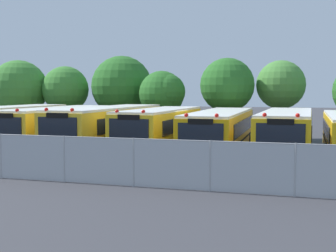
{
  "coord_description": "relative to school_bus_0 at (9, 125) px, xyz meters",
  "views": [
    {
      "loc": [
        7.32,
        -23.86,
        3.51
      ],
      "look_at": [
        0.27,
        0.0,
        1.6
      ],
      "focal_mm": 47.93,
      "sensor_mm": 36.0,
      "label": 1
    }
  ],
  "objects": [
    {
      "name": "tree_1",
      "position": [
        -1.15,
        9.07,
        2.26
      ],
      "size": [
        3.78,
        3.78,
        5.58
      ],
      "color": "#4C3823",
      "rests_on": "ground_plane"
    },
    {
      "name": "tree_5",
      "position": [
        15.74,
        10.03,
        2.56
      ],
      "size": [
        3.57,
        3.57,
        5.8
      ],
      "color": "#4C3823",
      "rests_on": "ground_plane"
    },
    {
      "name": "school_bus_0",
      "position": [
        0.0,
        0.0,
        0.0
      ],
      "size": [
        2.78,
        10.57,
        2.73
      ],
      "rotation": [
        0.0,
        0.0,
        3.16
      ],
      "color": "yellow",
      "rests_on": "ground_plane"
    },
    {
      "name": "school_bus_2",
      "position": [
        6.72,
        -0.02,
        0.02
      ],
      "size": [
        2.83,
        11.24,
        2.77
      ],
      "rotation": [
        0.0,
        0.0,
        3.11
      ],
      "color": "yellow",
      "rests_on": "ground_plane"
    },
    {
      "name": "school_bus_3",
      "position": [
        9.86,
        -0.16,
        -0.02
      ],
      "size": [
        2.61,
        9.31,
        2.69
      ],
      "rotation": [
        0.0,
        0.0,
        3.12
      ],
      "color": "yellow",
      "rests_on": "ground_plane"
    },
    {
      "name": "school_bus_5",
      "position": [
        16.64,
        -0.04,
        -0.04
      ],
      "size": [
        2.66,
        10.6,
        2.65
      ],
      "rotation": [
        0.0,
        0.0,
        3.12
      ],
      "color": "yellow",
      "rests_on": "ground_plane"
    },
    {
      "name": "tree_3",
      "position": [
        7.56,
        7.95,
        1.97
      ],
      "size": [
        3.51,
        3.36,
        5.05
      ],
      "color": "#4C3823",
      "rests_on": "ground_plane"
    },
    {
      "name": "ground_plane",
      "position": [
        9.95,
        0.11,
        -1.44
      ],
      "size": [
        160.0,
        160.0,
        0.0
      ],
      "primitive_type": "plane",
      "color": "#38383D"
    },
    {
      "name": "tree_0",
      "position": [
        -4.74,
        8.15,
        2.39
      ],
      "size": [
        4.67,
        4.64,
        6.09
      ],
      "color": "#4C3823",
      "rests_on": "ground_plane"
    },
    {
      "name": "traffic_cone",
      "position": [
        17.27,
        -6.67,
        -1.15
      ],
      "size": [
        0.43,
        0.43,
        0.56
      ],
      "primitive_type": "cone",
      "color": "#EA5914",
      "rests_on": "ground_plane"
    },
    {
      "name": "chainlink_fence",
      "position": [
        9.99,
        -8.42,
        -0.49
      ],
      "size": [
        25.87,
        0.07,
        1.82
      ],
      "color": "#9EA0A3",
      "rests_on": "ground_plane"
    },
    {
      "name": "school_bus_4",
      "position": [
        13.17,
        0.32,
        -0.07
      ],
      "size": [
        2.59,
        11.3,
        2.59
      ],
      "rotation": [
        0.0,
        0.0,
        3.15
      ],
      "color": "#EAA80C",
      "rests_on": "ground_plane"
    },
    {
      "name": "tree_2",
      "position": [
        3.38,
        9.9,
        2.6
      ],
      "size": [
        4.88,
        4.88,
        6.38
      ],
      "color": "#4C3823",
      "rests_on": "ground_plane"
    },
    {
      "name": "school_bus_1",
      "position": [
        3.31,
        -0.04,
        -0.02
      ],
      "size": [
        2.61,
        10.37,
        2.69
      ],
      "rotation": [
        0.0,
        0.0,
        3.15
      ],
      "color": "yellow",
      "rests_on": "ground_plane"
    },
    {
      "name": "tree_4",
      "position": [
        12.27,
        8.55,
        2.59
      ],
      "size": [
        3.91,
        3.91,
        5.94
      ],
      "color": "#4C3823",
      "rests_on": "ground_plane"
    }
  ]
}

